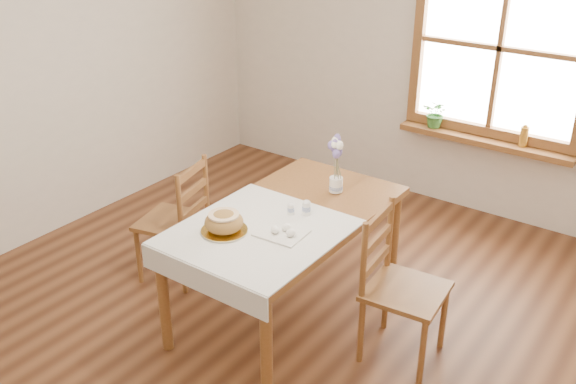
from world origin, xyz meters
name	(u,v)px	position (x,y,z in m)	size (l,w,h in m)	color
ground	(261,334)	(0.00, 0.00, 0.00)	(5.00, 5.00, 0.00)	brown
room_walls	(255,75)	(0.00, 0.00, 1.71)	(4.60, 5.10, 2.65)	beige
window	(501,48)	(0.50, 2.47, 1.45)	(1.46, 0.08, 1.46)	brown
window_sill	(485,141)	(0.50, 2.40, 0.69)	(1.46, 0.20, 0.05)	brown
dining_table	(288,225)	(0.00, 0.30, 0.66)	(0.90, 1.60, 0.75)	brown
table_linen	(258,232)	(0.00, 0.00, 0.76)	(0.91, 0.99, 0.01)	silver
chair_left	(171,219)	(-0.95, 0.19, 0.46)	(0.43, 0.45, 0.92)	brown
chair_right	(406,289)	(0.81, 0.36, 0.47)	(0.44, 0.46, 0.95)	brown
bread_plate	(224,231)	(-0.16, -0.13, 0.77)	(0.27, 0.27, 0.01)	white
bread_loaf	(224,220)	(-0.16, -0.13, 0.84)	(0.23, 0.23, 0.13)	olive
egg_napkin	(281,233)	(0.13, 0.05, 0.77)	(0.28, 0.23, 0.01)	silver
eggs	(281,228)	(0.13, 0.05, 0.80)	(0.21, 0.19, 0.05)	white
salt_shaker	(306,207)	(0.11, 0.34, 0.81)	(0.05, 0.05, 0.10)	white
pepper_shaker	(291,208)	(0.03, 0.29, 0.80)	(0.04, 0.04, 0.08)	white
flower_vase	(336,186)	(0.08, 0.73, 0.80)	(0.09, 0.09, 0.10)	white
lavender_bouquet	(337,158)	(0.08, 0.73, 1.00)	(0.16, 0.16, 0.30)	#6C599F
potted_plant	(436,117)	(0.06, 2.40, 0.81)	(0.22, 0.25, 0.19)	#36722D
amber_bottle	(524,135)	(0.81, 2.40, 0.81)	(0.06, 0.06, 0.18)	#B27720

